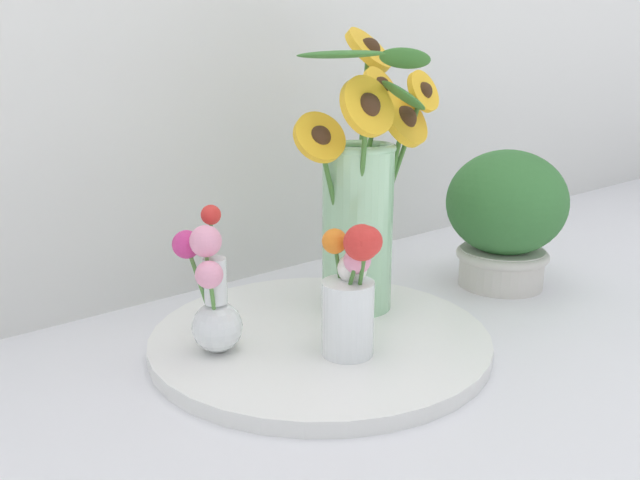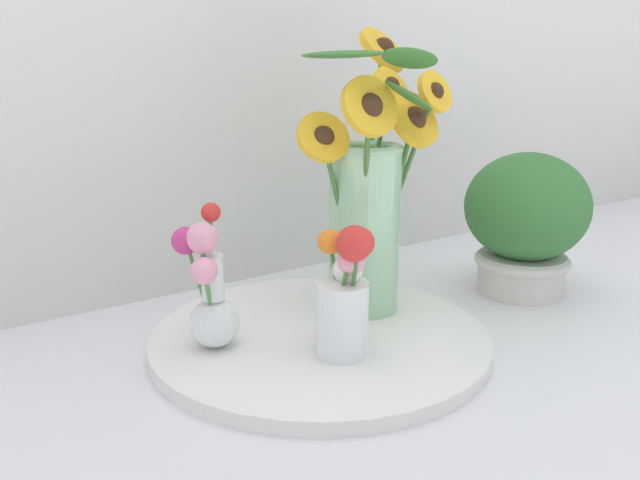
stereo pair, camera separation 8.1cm
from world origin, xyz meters
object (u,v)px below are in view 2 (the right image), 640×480
at_px(mason_jar_sunflowers, 369,199).
at_px(vase_bulb_right, 209,292).
at_px(vase_small_center, 345,293).
at_px(potted_plant, 526,220).
at_px(serving_tray, 320,338).

height_order(mason_jar_sunflowers, vase_bulb_right, mason_jar_sunflowers).
bearing_deg(vase_small_center, vase_bulb_right, 136.47).
distance_m(vase_bulb_right, potted_plant, 0.54).
relative_size(vase_small_center, potted_plant, 0.72).
xyz_separation_m(serving_tray, vase_small_center, (-0.02, -0.08, 0.09)).
distance_m(serving_tray, vase_small_center, 0.12).
bearing_deg(serving_tray, potted_plant, -2.94).
height_order(vase_small_center, potted_plant, potted_plant).
bearing_deg(vase_small_center, potted_plant, 7.90).
distance_m(mason_jar_sunflowers, vase_small_center, 0.19).
bearing_deg(mason_jar_sunflowers, vase_small_center, -138.51).
bearing_deg(mason_jar_sunflowers, potted_plant, -10.27).
relative_size(mason_jar_sunflowers, vase_bulb_right, 2.29).
distance_m(mason_jar_sunflowers, potted_plant, 0.30).
relative_size(mason_jar_sunflowers, potted_plant, 1.77).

